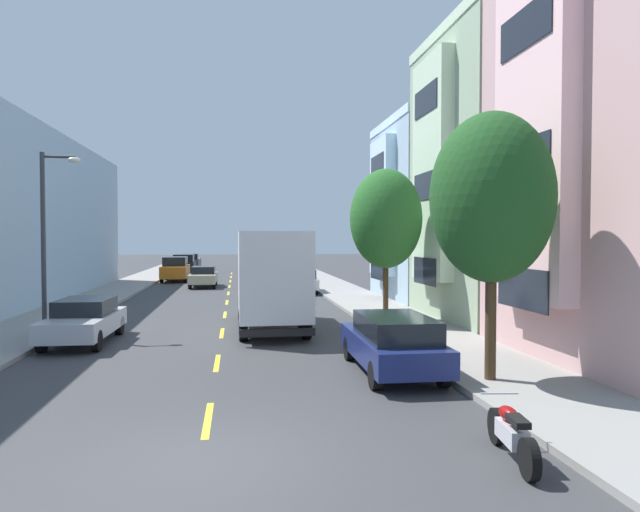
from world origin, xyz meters
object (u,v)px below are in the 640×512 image
Objects in this scene: parked_wagon_white at (300,280)px; parked_sedan_sky at (283,269)px; parked_sedan_silver at (84,320)px; parked_suv_black at (184,265)px; delivery_box_truck at (271,276)px; parked_suv_teal at (274,260)px; parked_suv_orange at (175,269)px; parked_wagon_navy at (393,342)px; parked_pickup_charcoal at (190,262)px; moving_champagne_sedan at (203,276)px; street_tree_second at (386,219)px; street_lamp at (48,227)px; parked_motorcycle at (512,434)px; street_tree_nearest at (492,198)px.

parked_wagon_white is 1.04× the size of parked_sedan_sky.
parked_suv_black is (0.18, 33.71, 0.24)m from parked_sedan_silver.
parked_wagon_white is 1.04× the size of parked_sedan_silver.
delivery_box_truck is 1.47× the size of parked_suv_teal.
parked_suv_orange is 1.02× the size of parked_wagon_navy.
parked_pickup_charcoal is 1.18× the size of moving_champagne_sedan.
parked_pickup_charcoal is at bearing 104.85° from street_tree_second.
parked_sedan_sky is at bearing 90.32° from parked_wagon_white.
delivery_box_truck reaches higher than moving_champagne_sedan.
street_lamp is at bearing 136.15° from parked_sedan_silver.
parked_suv_orange is 0.91× the size of parked_pickup_charcoal.
parked_wagon_white is 21.64m from parked_wagon_navy.
parked_suv_orange is 1.00× the size of parked_suv_teal.
street_lamp is (-12.34, -1.11, -0.39)m from street_tree_second.
parked_suv_teal is (2.69, 41.61, -1.03)m from delivery_box_truck.
parked_wagon_navy is 1.05× the size of moving_champagne_sedan.
parked_suv_orange is 2.35× the size of parked_motorcycle.
parked_suv_teal is 1.08× the size of moving_champagne_sedan.
street_lamp reaches higher than parked_pickup_charcoal.
street_tree_nearest is at bearing -34.55° from street_lamp.
parked_motorcycle is at bearing -78.65° from moving_champagne_sedan.
parked_suv_orange is (-8.72, 10.80, 0.18)m from parked_wagon_white.
street_tree_second is 0.96× the size of street_lamp.
parked_suv_teal is (10.43, 41.85, -2.81)m from street_lamp.
parked_suv_black is (-8.69, 39.30, 0.18)m from parked_wagon_navy.
parked_pickup_charcoal is at bearing 87.99° from street_lamp.
street_tree_second reaches higher than parked_sedan_sky.
moving_champagne_sedan is (2.44, -12.47, -0.24)m from parked_suv_black.
street_tree_nearest is 6.12m from parked_motorcycle.
parked_motorcycle is at bearing -89.46° from parked_sedan_sky.
street_tree_nearest is at bearing -62.25° from delivery_box_truck.
street_lamp is 12.91m from parked_wagon_navy.
street_lamp reaches higher than street_tree_nearest.
street_lamp reaches higher than street_tree_second.
parked_wagon_white is at bearing 90.04° from parked_wagon_navy.
street_tree_second is 20.68m from moving_champagne_sedan.
parked_wagon_navy is at bearing -34.15° from street_lamp.
parked_suv_black is (-8.68, 17.66, 0.18)m from parked_wagon_white.
parked_sedan_silver is 33.71m from parked_suv_black.
parked_wagon_navy is at bearing -103.40° from street_tree_second.
parked_suv_black is 2.36× the size of parked_motorcycle.
parked_sedan_sky is 2.20× the size of parked_motorcycle.
street_lamp is at bearing 145.85° from parked_wagon_navy.
parked_sedan_silver is 44.22m from parked_suv_teal.
parked_sedan_sky is at bearing 14.44° from parked_suv_orange.
delivery_box_truck is 32.58m from parked_suv_black.
parked_suv_black is at bearing 101.06° from moving_champagne_sedan.
moving_champagne_sedan is at bearing -128.19° from parked_sedan_sky.
parked_sedan_silver is 43.54m from parked_pickup_charcoal.
street_tree_nearest is 9.60m from street_tree_second.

